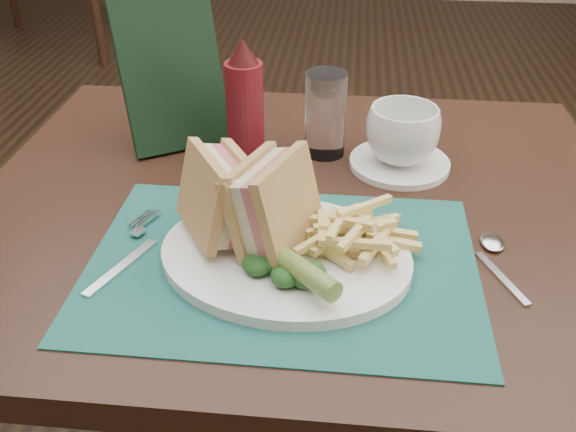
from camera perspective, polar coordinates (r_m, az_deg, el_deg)
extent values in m
plane|color=black|center=(1.75, 2.11, -10.89)|extent=(7.00, 7.00, 0.00)
cube|color=#1A554D|center=(0.76, -0.52, -4.33)|extent=(0.46, 0.33, 0.00)
cylinder|color=#57732C|center=(0.70, 0.80, -4.55)|extent=(0.10, 0.10, 0.03)
cylinder|color=white|center=(0.98, 9.87, 4.64)|extent=(0.16, 0.16, 0.01)
imported|color=white|center=(0.96, 10.14, 7.13)|extent=(0.15, 0.15, 0.08)
cylinder|color=white|center=(0.98, 3.35, 9.02)|extent=(0.08, 0.08, 0.13)
cube|color=black|center=(1.01, -10.41, 12.86)|extent=(0.18, 0.16, 0.24)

